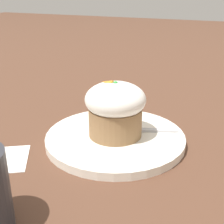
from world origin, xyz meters
The scene contains 4 objects.
ground_plane centered at (0.00, 0.00, 0.00)m, with size 4.00×4.00×0.00m, color #513323.
dessert_plate centered at (0.00, 0.00, 0.01)m, with size 0.23×0.23×0.01m.
carrot_cake centered at (0.00, 0.00, 0.06)m, with size 0.10×0.10×0.09m.
spoon centered at (-0.01, -0.02, 0.02)m, with size 0.13×0.07×0.01m.
Camera 1 is at (-0.18, 0.43, 0.24)m, focal length 50.00 mm.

